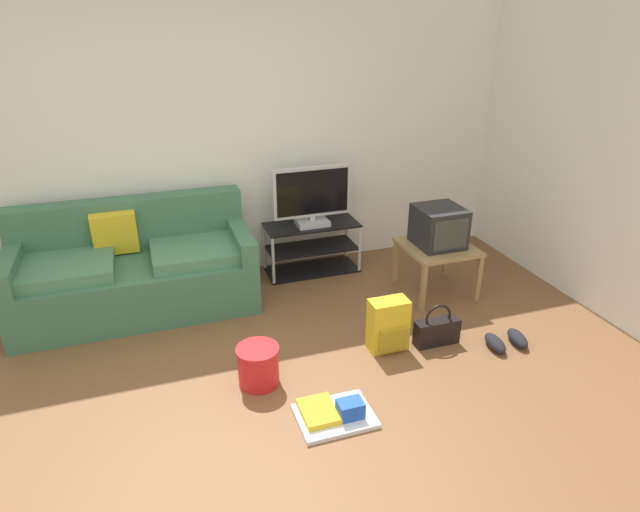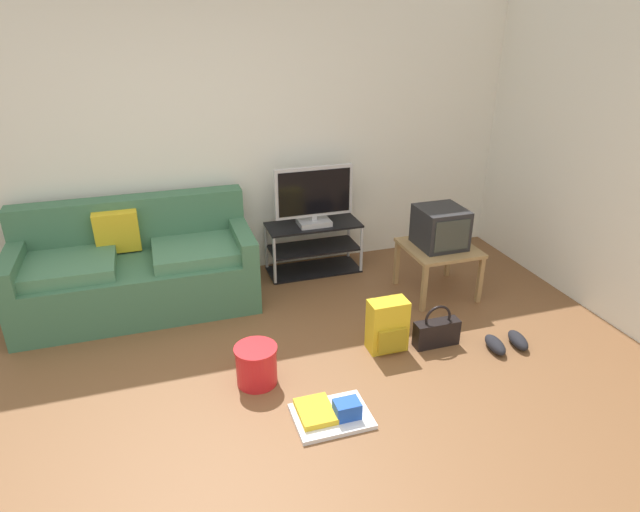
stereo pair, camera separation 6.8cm
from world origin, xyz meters
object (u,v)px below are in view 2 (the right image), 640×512
at_px(crt_tv, 440,227).
at_px(backpack, 387,326).
at_px(couch, 137,269).
at_px(floor_tray, 331,413).
at_px(handbag, 437,332).
at_px(tv_stand, 313,248).
at_px(side_table, 439,253).
at_px(sneakers_pair, 507,342).
at_px(flat_tv, 314,197).
at_px(cleaning_bucket, 256,364).

xyz_separation_m(crt_tv, backpack, (-0.80, -0.71, -0.43)).
distance_m(couch, floor_tray, 2.21).
distance_m(couch, handbag, 2.55).
height_order(couch, tv_stand, couch).
relative_size(side_table, sneakers_pair, 1.70).
height_order(backpack, handbag, backpack).
height_order(flat_tv, backpack, flat_tv).
height_order(couch, backpack, couch).
distance_m(side_table, sneakers_pair, 1.03).
relative_size(tv_stand, backpack, 2.19).
bearing_deg(tv_stand, flat_tv, -90.00).
xyz_separation_m(crt_tv, cleaning_bucket, (-1.82, -0.82, -0.48)).
relative_size(backpack, handbag, 1.16).
xyz_separation_m(cleaning_bucket, sneakers_pair, (1.90, -0.16, -0.11)).
height_order(side_table, cleaning_bucket, side_table).
xyz_separation_m(couch, side_table, (2.56, -0.59, 0.06)).
distance_m(tv_stand, flat_tv, 0.53).
distance_m(couch, flat_tv, 1.70).
xyz_separation_m(tv_stand, cleaning_bucket, (-0.89, -1.57, -0.09)).
bearing_deg(tv_stand, floor_tray, -104.18).
xyz_separation_m(tv_stand, crt_tv, (0.92, -0.76, 0.39)).
bearing_deg(cleaning_bucket, flat_tv, 60.06).
height_order(tv_stand, flat_tv, flat_tv).
bearing_deg(floor_tray, couch, 120.45).
height_order(couch, cleaning_bucket, couch).
bearing_deg(tv_stand, backpack, -84.97).
bearing_deg(handbag, crt_tv, 62.09).
height_order(flat_tv, floor_tray, flat_tv).
relative_size(couch, flat_tv, 2.61).
relative_size(handbag, floor_tray, 0.73).
distance_m(side_table, floor_tray, 1.98).
xyz_separation_m(side_table, floor_tray, (-1.45, -1.30, -0.36)).
bearing_deg(couch, floor_tray, -59.55).
xyz_separation_m(couch, crt_tv, (2.56, -0.57, 0.29)).
bearing_deg(side_table, backpack, -138.93).
xyz_separation_m(backpack, handbag, (0.38, -0.07, -0.08)).
distance_m(cleaning_bucket, sneakers_pair, 1.91).
bearing_deg(handbag, tv_stand, 108.46).
xyz_separation_m(flat_tv, cleaning_bucket, (-0.89, -1.55, -0.62)).
distance_m(flat_tv, side_table, 1.25).
height_order(crt_tv, sneakers_pair, crt_tv).
bearing_deg(backpack, handbag, -6.91).
height_order(tv_stand, sneakers_pair, tv_stand).
distance_m(couch, backpack, 2.19).
distance_m(crt_tv, cleaning_bucket, 2.05).
height_order(tv_stand, cleaning_bucket, tv_stand).
relative_size(flat_tv, backpack, 1.83).
relative_size(crt_tv, handbag, 1.16).
relative_size(flat_tv, cleaning_bucket, 2.51).
bearing_deg(sneakers_pair, handbag, 157.88).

